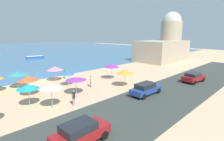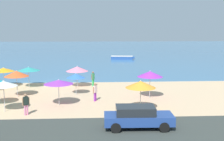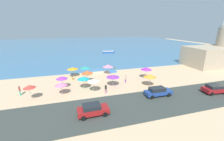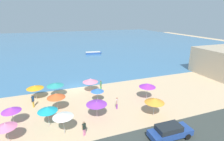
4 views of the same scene
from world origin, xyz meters
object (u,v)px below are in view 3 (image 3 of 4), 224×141
(beach_umbrella_9, at_px, (85,67))
(bather_2, at_px, (20,90))
(beach_umbrella_7, at_px, (113,76))
(beach_umbrella_11, at_px, (150,76))
(skiff_nearshore, at_px, (108,52))
(bather_0, at_px, (106,88))
(bather_3, at_px, (115,69))
(beach_umbrella_5, at_px, (87,72))
(parked_car_1, at_px, (158,91))
(beach_umbrella_2, at_px, (61,84))
(parked_car_2, at_px, (215,89))
(bather_1, at_px, (72,76))
(beach_umbrella_6, at_px, (29,87))
(beach_umbrella_10, at_px, (93,80))
(beach_umbrella_3, at_px, (113,71))
(bather_4, at_px, (126,78))
(parked_car_0, at_px, (93,110))
(beach_umbrella_1, at_px, (73,68))
(beach_umbrella_0, at_px, (62,78))
(harbor_fortress, at_px, (219,50))
(beach_umbrella_4, at_px, (146,69))
(beach_umbrella_8, at_px, (83,78))
(beach_umbrella_12, at_px, (108,66))

(beach_umbrella_9, distance_m, bather_2, 13.61)
(beach_umbrella_7, relative_size, beach_umbrella_11, 1.00)
(skiff_nearshore, bearing_deg, beach_umbrella_11, -93.12)
(bather_0, distance_m, bather_3, 11.49)
(beach_umbrella_5, relative_size, beach_umbrella_11, 1.04)
(parked_car_1, bearing_deg, beach_umbrella_2, 161.89)
(parked_car_1, relative_size, parked_car_2, 1.07)
(bather_2, relative_size, skiff_nearshore, 0.33)
(bather_1, distance_m, skiff_nearshore, 33.97)
(beach_umbrella_6, bearing_deg, beach_umbrella_10, 0.26)
(beach_umbrella_6, height_order, parked_car_2, beach_umbrella_6)
(beach_umbrella_3, height_order, beach_umbrella_5, beach_umbrella_5)
(bather_3, xyz_separation_m, bather_4, (0.25, -6.53, -0.04))
(beach_umbrella_2, bearing_deg, beach_umbrella_3, 25.82)
(beach_umbrella_9, relative_size, bather_2, 1.47)
(beach_umbrella_2, relative_size, parked_car_0, 0.55)
(beach_umbrella_1, relative_size, beach_umbrella_10, 0.95)
(beach_umbrella_0, xyz_separation_m, harbor_fortress, (43.45, 5.28, 2.33))
(beach_umbrella_4, bearing_deg, beach_umbrella_8, -172.28)
(beach_umbrella_9, distance_m, harbor_fortress, 38.58)
(beach_umbrella_10, relative_size, skiff_nearshore, 0.50)
(skiff_nearshore, bearing_deg, beach_umbrella_10, -108.90)
(beach_umbrella_5, relative_size, parked_car_2, 0.62)
(beach_umbrella_4, height_order, beach_umbrella_8, beach_umbrella_4)
(beach_umbrella_5, height_order, beach_umbrella_11, beach_umbrella_5)
(beach_umbrella_5, bearing_deg, beach_umbrella_11, -25.54)
(beach_umbrella_0, bearing_deg, beach_umbrella_12, 29.32)
(beach_umbrella_6, xyz_separation_m, bather_2, (-2.12, 2.43, -1.34))
(bather_4, height_order, harbor_fortress, harbor_fortress)
(beach_umbrella_3, bearing_deg, beach_umbrella_1, 154.34)
(beach_umbrella_11, bearing_deg, bather_2, 173.22)
(parked_car_0, xyz_separation_m, skiff_nearshore, (14.04, 44.01, -0.46))
(beach_umbrella_12, bearing_deg, beach_umbrella_10, -118.81)
(beach_umbrella_6, height_order, beach_umbrella_8, beach_umbrella_6)
(beach_umbrella_6, distance_m, bather_2, 3.49)
(bather_1, bearing_deg, parked_car_1, -41.38)
(beach_umbrella_6, xyz_separation_m, bather_0, (11.72, -0.94, -1.36))
(beach_umbrella_11, xyz_separation_m, beach_umbrella_12, (-5.60, 9.53, -0.08))
(beach_umbrella_2, bearing_deg, beach_umbrella_1, 76.30)
(beach_umbrella_12, height_order, bather_2, beach_umbrella_12)
(beach_umbrella_10, xyz_separation_m, parked_car_1, (9.84, -4.42, -1.41))
(beach_umbrella_3, height_order, bather_2, beach_umbrella_3)
(parked_car_0, relative_size, skiff_nearshore, 0.80)
(beach_umbrella_10, relative_size, bather_4, 1.52)
(bather_4, relative_size, parked_car_0, 0.41)
(beach_umbrella_4, bearing_deg, bather_3, 134.38)
(beach_umbrella_2, xyz_separation_m, parked_car_1, (15.11, -4.94, -1.10))
(bather_2, relative_size, bather_4, 1.02)
(bather_3, bearing_deg, beach_umbrella_7, -110.19)
(beach_umbrella_0, relative_size, beach_umbrella_1, 1.00)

